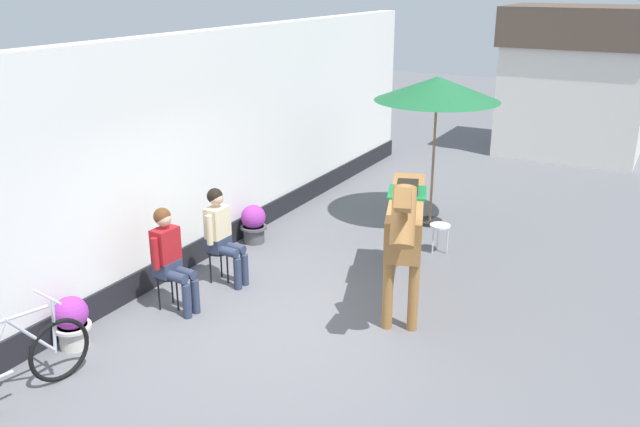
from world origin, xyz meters
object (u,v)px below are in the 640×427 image
object	(u,v)px
leaning_bicycle	(13,368)
flower_planter_farthest	(254,223)
seated_visitor_far	(221,231)
spare_stool_white	(440,228)
saddled_horse_center	(406,218)
seated_visitor_near	(170,255)
flower_planter_nearest	(72,321)
cafe_parasol	(437,90)

from	to	relation	value
leaning_bicycle	flower_planter_farthest	bearing A→B (deg)	93.80
seated_visitor_far	leaning_bicycle	world-z (taller)	seated_visitor_far
leaning_bicycle	spare_stool_white	distance (m)	6.39
seated_visitor_far	flower_planter_farthest	xyz separation A→B (m)	(-0.48, 1.49, -0.44)
seated_visitor_far	saddled_horse_center	distance (m)	2.58
spare_stool_white	seated_visitor_near	bearing A→B (deg)	-124.44
seated_visitor_near	seated_visitor_far	bearing A→B (deg)	85.33
flower_planter_nearest	flower_planter_farthest	xyz separation A→B (m)	(0.01, 3.78, 0.00)
saddled_horse_center	seated_visitor_near	bearing A→B (deg)	-145.51
flower_planter_farthest	spare_stool_white	distance (m)	3.00
saddled_horse_center	flower_planter_farthest	bearing A→B (deg)	165.65
spare_stool_white	saddled_horse_center	bearing A→B (deg)	-86.73
leaning_bicycle	cafe_parasol	world-z (taller)	cafe_parasol
cafe_parasol	seated_visitor_far	bearing A→B (deg)	-115.28
saddled_horse_center	cafe_parasol	bearing A→B (deg)	102.83
saddled_horse_center	flower_planter_nearest	distance (m)	4.30
leaning_bicycle	cafe_parasol	bearing A→B (deg)	74.88
seated_visitor_near	cafe_parasol	size ratio (longest dim) A/B	0.54
flower_planter_nearest	spare_stool_white	xyz separation A→B (m)	(2.82, 4.83, 0.07)
seated_visitor_far	leaning_bicycle	bearing A→B (deg)	-92.63
seated_visitor_near	flower_planter_farthest	world-z (taller)	seated_visitor_near
cafe_parasol	spare_stool_white	distance (m)	2.37
cafe_parasol	flower_planter_nearest	bearing A→B (deg)	-110.45
seated_visitor_far	leaning_bicycle	distance (m)	3.38
seated_visitor_near	cafe_parasol	world-z (taller)	cafe_parasol
seated_visitor_near	seated_visitor_far	xyz separation A→B (m)	(0.08, 0.99, 0.00)
cafe_parasol	leaning_bicycle	bearing A→B (deg)	-105.12
seated_visitor_far	saddled_horse_center	xyz separation A→B (m)	(2.44, 0.74, 0.38)
flower_planter_nearest	cafe_parasol	xyz separation A→B (m)	(2.25, 6.02, 2.03)
flower_planter_nearest	spare_stool_white	distance (m)	5.59
flower_planter_farthest	cafe_parasol	bearing A→B (deg)	45.06
leaning_bicycle	spare_stool_white	bearing A→B (deg)	67.07
flower_planter_nearest	cafe_parasol	bearing A→B (deg)	69.55
saddled_horse_center	flower_planter_nearest	size ratio (longest dim) A/B	4.49
seated_visitor_far	flower_planter_farthest	bearing A→B (deg)	107.75
flower_planter_farthest	seated_visitor_far	bearing A→B (deg)	-72.25
flower_planter_nearest	spare_stool_white	bearing A→B (deg)	59.70
flower_planter_nearest	cafe_parasol	size ratio (longest dim) A/B	0.25
spare_stool_white	flower_planter_farthest	bearing A→B (deg)	-159.56
flower_planter_nearest	seated_visitor_far	bearing A→B (deg)	78.05
seated_visitor_far	flower_planter_farthest	size ratio (longest dim) A/B	2.17
flower_planter_nearest	leaning_bicycle	xyz separation A→B (m)	(0.33, -1.06, 0.06)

